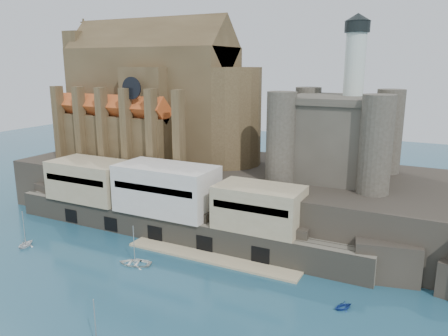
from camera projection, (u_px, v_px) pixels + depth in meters
The scene contains 8 objects.
ground at pixel (130, 310), 55.77m from camera, with size 300.00×300.00×0.00m, color navy.
promontory at pixel (251, 193), 88.86m from camera, with size 100.00×36.00×10.00m.
quay at pixel (165, 203), 78.86m from camera, with size 70.00×12.00×13.05m.
church at pixel (159, 103), 97.56m from camera, with size 47.00×25.93×30.51m.
castle_keep at pixel (337, 133), 80.07m from camera, with size 21.20×21.20×29.30m.
boat_4 at pixel (26, 247), 75.05m from camera, with size 2.94×1.80×3.41m, color white.
boat_6 at pixel (135, 264), 68.44m from camera, with size 3.74×1.08×5.24m, color white.
boat_7 at pixel (343, 309), 56.02m from camera, with size 2.30×1.41×2.67m, color navy.
Camera 1 is at (33.41, -39.15, 30.59)m, focal length 35.00 mm.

